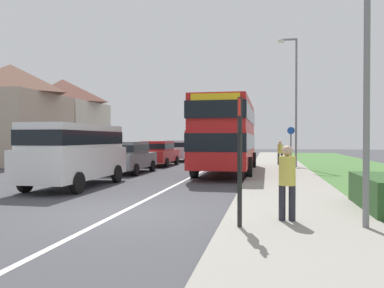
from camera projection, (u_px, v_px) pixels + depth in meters
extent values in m
plane|color=#424247|center=(118.00, 214.00, 9.24)|extent=(120.00, 120.00, 0.00)
cube|color=silver|center=(187.00, 179.00, 17.09)|extent=(0.14, 60.00, 0.01)
cube|color=gray|center=(286.00, 186.00, 14.32)|extent=(3.20, 68.00, 0.12)
cube|color=red|center=(227.00, 148.00, 20.07)|extent=(2.50, 9.50, 1.65)
cube|color=red|center=(227.00, 117.00, 20.05)|extent=(2.45, 9.31, 1.55)
cube|color=black|center=(227.00, 142.00, 20.07)|extent=(2.53, 9.55, 0.76)
cube|color=black|center=(227.00, 116.00, 20.05)|extent=(2.53, 9.55, 0.72)
cube|color=gold|center=(215.00, 99.00, 15.43)|extent=(2.00, 0.08, 0.44)
cylinder|color=black|center=(211.00, 160.00, 23.21)|extent=(0.30, 1.00, 1.00)
cylinder|color=black|center=(253.00, 161.00, 22.73)|extent=(0.30, 1.00, 1.00)
cylinder|color=black|center=(194.00, 167.00, 17.76)|extent=(0.30, 1.00, 1.00)
cylinder|color=black|center=(249.00, 168.00, 17.28)|extent=(0.30, 1.00, 1.00)
cube|color=silver|center=(76.00, 163.00, 14.37)|extent=(1.95, 5.37, 1.09)
cube|color=silver|center=(76.00, 137.00, 14.36)|extent=(1.72, 4.94, 0.89)
cube|color=black|center=(76.00, 138.00, 14.36)|extent=(1.75, 4.99, 0.50)
cylinder|color=black|center=(74.00, 173.00, 16.20)|extent=(0.20, 0.72, 0.72)
cylinder|color=black|center=(117.00, 174.00, 15.83)|extent=(0.20, 0.72, 0.72)
cylinder|color=black|center=(25.00, 182.00, 12.93)|extent=(0.20, 0.72, 0.72)
cylinder|color=black|center=(78.00, 183.00, 12.56)|extent=(0.20, 0.72, 0.72)
cube|color=slate|center=(129.00, 160.00, 20.15)|extent=(1.74, 4.43, 0.75)
cube|color=slate|center=(127.00, 148.00, 19.93)|extent=(1.53, 2.44, 0.61)
cube|color=black|center=(127.00, 148.00, 19.93)|extent=(1.56, 2.46, 0.34)
cylinder|color=black|center=(123.00, 165.00, 21.67)|extent=(0.20, 0.60, 0.60)
cylinder|color=black|center=(152.00, 166.00, 21.34)|extent=(0.20, 0.60, 0.60)
cylinder|color=black|center=(103.00, 169.00, 18.98)|extent=(0.20, 0.60, 0.60)
cylinder|color=black|center=(136.00, 170.00, 18.65)|extent=(0.20, 0.60, 0.60)
cube|color=#B21E1E|center=(159.00, 156.00, 25.59)|extent=(1.84, 4.34, 0.75)
cube|color=#B21E1E|center=(158.00, 146.00, 25.37)|extent=(1.62, 2.39, 0.61)
cube|color=black|center=(158.00, 146.00, 25.37)|extent=(1.66, 2.41, 0.34)
cylinder|color=black|center=(152.00, 160.00, 27.09)|extent=(0.20, 0.60, 0.60)
cylinder|color=black|center=(176.00, 160.00, 26.74)|extent=(0.20, 0.60, 0.60)
cylinder|color=black|center=(139.00, 162.00, 24.45)|extent=(0.20, 0.60, 0.60)
cylinder|color=black|center=(166.00, 163.00, 24.10)|extent=(0.20, 0.60, 0.60)
cube|color=#B7B7BC|center=(178.00, 153.00, 30.85)|extent=(1.80, 4.14, 0.76)
cube|color=#B7B7BC|center=(178.00, 144.00, 30.64)|extent=(1.59, 2.28, 0.62)
cube|color=black|center=(178.00, 145.00, 30.64)|extent=(1.62, 2.30, 0.35)
cylinder|color=black|center=(172.00, 157.00, 32.29)|extent=(0.20, 0.60, 0.60)
cylinder|color=black|center=(192.00, 157.00, 31.94)|extent=(0.20, 0.60, 0.60)
cylinder|color=black|center=(164.00, 158.00, 29.77)|extent=(0.20, 0.60, 0.60)
cylinder|color=black|center=(186.00, 158.00, 29.43)|extent=(0.20, 0.60, 0.60)
cylinder|color=#23232D|center=(282.00, 206.00, 7.92)|extent=(0.14, 0.14, 0.85)
cylinder|color=#23232D|center=(292.00, 206.00, 7.89)|extent=(0.14, 0.14, 0.85)
cylinder|color=#D1C14C|center=(287.00, 171.00, 7.89)|extent=(0.34, 0.34, 0.60)
sphere|color=tan|center=(287.00, 151.00, 7.89)|extent=(0.22, 0.22, 0.22)
cylinder|color=#23232D|center=(279.00, 160.00, 24.95)|extent=(0.14, 0.14, 0.85)
cylinder|color=#23232D|center=(282.00, 160.00, 24.91)|extent=(0.14, 0.14, 0.85)
cylinder|color=#D1C14C|center=(280.00, 149.00, 24.92)|extent=(0.34, 0.34, 0.60)
sphere|color=tan|center=(280.00, 143.00, 24.91)|extent=(0.22, 0.22, 0.22)
cylinder|color=black|center=(240.00, 165.00, 7.34)|extent=(0.09, 0.09, 2.60)
cube|color=red|center=(240.00, 108.00, 7.32)|extent=(0.04, 0.44, 0.32)
cube|color=black|center=(240.00, 152.00, 7.35)|extent=(0.06, 0.52, 0.68)
cylinder|color=slate|center=(291.00, 151.00, 23.21)|extent=(0.08, 0.08, 2.10)
cylinder|color=blue|center=(291.00, 131.00, 23.19)|extent=(0.44, 0.03, 0.44)
cylinder|color=slate|center=(367.00, 57.00, 7.27)|extent=(0.12, 0.12, 6.70)
cylinder|color=slate|center=(296.00, 104.00, 23.07)|extent=(0.12, 0.12, 7.83)
cube|color=slate|center=(289.00, 40.00, 23.10)|extent=(0.90, 0.10, 0.10)
cube|color=silver|center=(281.00, 41.00, 23.19)|extent=(0.36, 0.20, 0.14)
cube|color=tan|center=(11.00, 129.00, 27.11)|extent=(6.13, 6.85, 4.98)
pyramid|color=brown|center=(11.00, 79.00, 27.06)|extent=(6.13, 6.85, 2.08)
cube|color=beige|center=(63.00, 131.00, 33.97)|extent=(6.13, 6.85, 4.98)
pyramid|color=brown|center=(62.00, 91.00, 33.92)|extent=(6.13, 6.85, 2.08)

